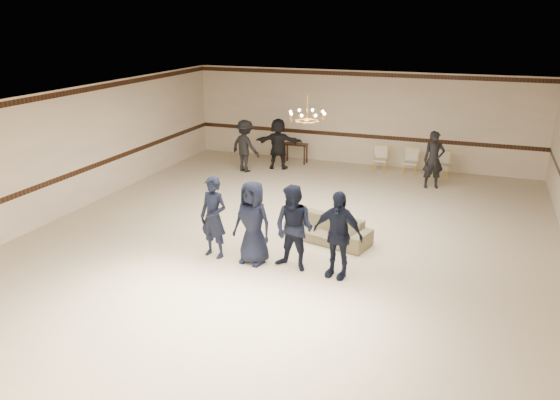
# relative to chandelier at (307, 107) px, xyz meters

# --- Properties ---
(room) EXTENTS (12.01, 14.01, 3.21)m
(room) POSITION_rel_chandelier_xyz_m (0.00, -1.00, -1.28)
(room) COLOR beige
(room) RESTS_ON ground
(chair_rail) EXTENTS (12.00, 0.02, 0.14)m
(chair_rail) POSITION_rel_chandelier_xyz_m (0.00, 5.99, -1.88)
(chair_rail) COLOR #311B0E
(chair_rail) RESTS_ON wall_back
(crown_molding) EXTENTS (12.00, 0.02, 0.14)m
(crown_molding) POSITION_rel_chandelier_xyz_m (0.00, 5.99, 0.21)
(crown_molding) COLOR #311B0E
(crown_molding) RESTS_ON wall_back
(chandelier) EXTENTS (0.94, 0.94, 0.89)m
(chandelier) POSITION_rel_chandelier_xyz_m (0.00, 0.00, 0.00)
(chandelier) COLOR gold
(chandelier) RESTS_ON ceiling
(boy_a) EXTENTS (0.71, 0.53, 1.78)m
(boy_a) POSITION_rel_chandelier_xyz_m (-1.19, -2.68, -1.99)
(boy_a) COLOR black
(boy_a) RESTS_ON floor
(boy_b) EXTENTS (0.95, 0.71, 1.78)m
(boy_b) POSITION_rel_chandelier_xyz_m (-0.29, -2.68, -1.99)
(boy_b) COLOR black
(boy_b) RESTS_ON floor
(boy_c) EXTENTS (0.98, 0.83, 1.78)m
(boy_c) POSITION_rel_chandelier_xyz_m (0.61, -2.68, -1.99)
(boy_c) COLOR black
(boy_c) RESTS_ON floor
(boy_d) EXTENTS (1.10, 0.60, 1.78)m
(boy_d) POSITION_rel_chandelier_xyz_m (1.51, -2.68, -1.99)
(boy_d) COLOR black
(boy_d) RESTS_ON floor
(settee) EXTENTS (2.08, 1.24, 0.57)m
(settee) POSITION_rel_chandelier_xyz_m (0.88, -1.05, -2.59)
(settee) COLOR #776F4F
(settee) RESTS_ON floor
(adult_left) EXTENTS (1.26, 0.98, 1.72)m
(adult_left) POSITION_rel_chandelier_xyz_m (-3.31, 3.72, -2.01)
(adult_left) COLOR black
(adult_left) RESTS_ON floor
(adult_mid) EXTENTS (1.67, 0.81, 1.72)m
(adult_mid) POSITION_rel_chandelier_xyz_m (-2.41, 4.42, -2.01)
(adult_mid) COLOR black
(adult_mid) RESTS_ON floor
(adult_right) EXTENTS (0.73, 0.60, 1.72)m
(adult_right) POSITION_rel_chandelier_xyz_m (2.69, 4.02, -2.01)
(adult_right) COLOR black
(adult_right) RESTS_ON floor
(banquet_chair_left) EXTENTS (0.45, 0.45, 0.87)m
(banquet_chair_left) POSITION_rel_chandelier_xyz_m (0.90, 5.15, -2.44)
(banquet_chair_left) COLOR beige
(banquet_chair_left) RESTS_ON floor
(banquet_chair_mid) EXTENTS (0.45, 0.45, 0.87)m
(banquet_chair_mid) POSITION_rel_chandelier_xyz_m (1.90, 5.15, -2.44)
(banquet_chair_mid) COLOR beige
(banquet_chair_mid) RESTS_ON floor
(banquet_chair_right) EXTENTS (0.45, 0.45, 0.87)m
(banquet_chair_right) POSITION_rel_chandelier_xyz_m (2.90, 5.15, -2.44)
(banquet_chair_right) COLOR beige
(banquet_chair_right) RESTS_ON floor
(console_table) EXTENTS (0.83, 0.35, 0.69)m
(console_table) POSITION_rel_chandelier_xyz_m (-2.10, 5.35, -2.53)
(console_table) COLOR #341A11
(console_table) RESTS_ON floor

